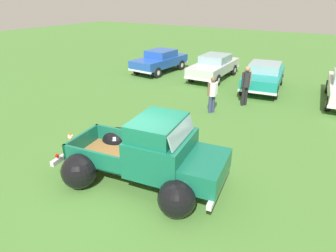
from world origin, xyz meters
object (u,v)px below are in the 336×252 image
object	(u,v)px
vintage_pickup_truck	(153,158)
show_car_1	(214,66)
lane_cone_0	(71,139)
show_car_2	(264,75)
spectator_0	(246,83)
spectator_1	(212,93)
show_car_0	(160,60)

from	to	relation	value
vintage_pickup_truck	show_car_1	bearing A→B (deg)	97.21
lane_cone_0	vintage_pickup_truck	bearing A→B (deg)	-2.33
show_car_2	spectator_0	bearing A→B (deg)	-8.40
show_car_1	show_car_2	bearing A→B (deg)	75.39
show_car_1	spectator_1	bearing A→B (deg)	21.41
vintage_pickup_truck	spectator_0	distance (m)	7.32
show_car_2	lane_cone_0	bearing A→B (deg)	-27.24
show_car_2	show_car_1	bearing A→B (deg)	-110.72
spectator_0	show_car_2	bearing A→B (deg)	119.64
vintage_pickup_truck	show_car_0	xyz separation A→B (m)	(-6.87, 10.64, 0.02)
vintage_pickup_truck	spectator_1	size ratio (longest dim) A/B	3.05
vintage_pickup_truck	show_car_2	xyz separation A→B (m)	(0.12, 10.29, 0.02)
spectator_0	lane_cone_0	size ratio (longest dim) A/B	2.92
vintage_pickup_truck	spectator_1	bearing A→B (deg)	89.70
show_car_1	spectator_0	world-z (taller)	spectator_0
show_car_1	show_car_2	distance (m)	3.32
show_car_1	spectator_0	distance (m)	4.91
show_car_0	spectator_0	world-z (taller)	spectator_0
spectator_1	spectator_0	bearing A→B (deg)	87.95
spectator_1	lane_cone_0	size ratio (longest dim) A/B	2.52
show_car_1	lane_cone_0	distance (m)	10.91
vintage_pickup_truck	spectator_0	xyz separation A→B (m)	(0.08, 7.32, 0.30)
lane_cone_0	spectator_1	bearing A→B (deg)	64.28
show_car_2	lane_cone_0	distance (m)	10.77
spectator_0	show_car_0	bearing A→B (deg)	-175.31
vintage_pickup_truck	spectator_1	xyz separation A→B (m)	(-0.82, 5.64, 0.14)
vintage_pickup_truck	show_car_2	bearing A→B (deg)	80.78
show_car_2	spectator_1	size ratio (longest dim) A/B	2.81
lane_cone_0	show_car_1	bearing A→B (deg)	88.16
spectator_1	show_car_0	bearing A→B (deg)	166.70
vintage_pickup_truck	show_car_0	bearing A→B (deg)	114.28
vintage_pickup_truck	show_car_0	distance (m)	12.67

